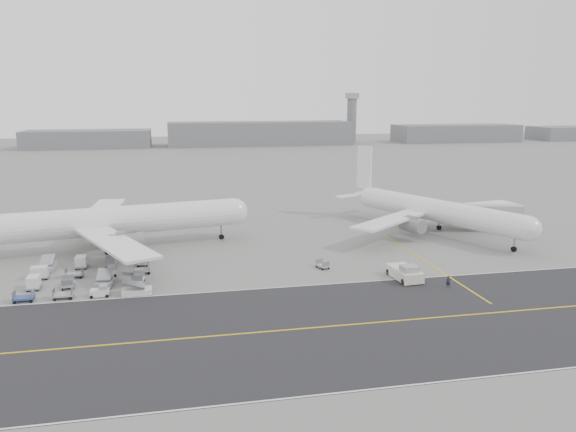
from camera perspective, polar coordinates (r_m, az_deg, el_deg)
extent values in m
plane|color=gray|center=(87.08, -2.71, -6.91)|extent=(700.00, 700.00, 0.00)
cube|color=#29292C|center=(71.58, 3.62, -11.19)|extent=(220.00, 32.00, 0.02)
cube|color=gold|center=(71.57, 3.62, -11.17)|extent=(220.00, 0.30, 0.01)
cube|color=silver|center=(85.90, 0.85, -7.14)|extent=(220.00, 0.25, 0.01)
cube|color=silver|center=(58.02, 7.89, -17.09)|extent=(220.00, 0.25, 0.01)
cube|color=gold|center=(100.38, 14.06, -4.69)|extent=(0.30, 40.00, 0.01)
cylinder|color=slate|center=(364.58, 6.48, 9.60)|extent=(6.00, 6.00, 28.00)
cube|color=#99999E|center=(364.31, 6.54, 12.04)|extent=(7.00, 7.00, 3.50)
cylinder|color=white|center=(110.05, -17.28, -0.46)|extent=(47.30, 13.72, 5.40)
sphere|color=white|center=(114.19, -5.45, 0.47)|extent=(5.29, 5.29, 5.29)
cube|color=white|center=(96.30, -17.20, -2.58)|extent=(15.86, 25.92, 0.45)
cube|color=white|center=(124.02, -18.35, 0.50)|extent=(7.40, 26.16, 0.45)
cylinder|color=slate|center=(101.11, -16.08, -2.63)|extent=(6.25, 4.32, 3.35)
cylinder|color=slate|center=(120.08, -17.08, -0.43)|extent=(6.25, 4.32, 3.35)
cylinder|color=black|center=(114.53, -6.78, -2.10)|extent=(1.09, 0.67, 1.02)
cylinder|color=black|center=(107.95, -17.88, -3.48)|extent=(1.09, 0.67, 1.02)
cylinder|color=black|center=(114.21, -18.12, -2.66)|extent=(1.09, 0.67, 1.02)
cylinder|color=gray|center=(114.20, -6.79, -1.41)|extent=(0.36, 0.36, 2.83)
cylinder|color=white|center=(122.00, 14.90, 0.54)|extent=(21.48, 39.72, 4.75)
sphere|color=white|center=(110.47, 23.24, -1.20)|extent=(4.66, 4.66, 4.66)
cone|color=white|center=(136.39, 7.83, 2.15)|extent=(7.24, 9.14, 4.28)
cube|color=white|center=(135.81, 7.76, 4.91)|extent=(2.34, 4.35, 10.11)
cube|color=white|center=(134.10, 6.32, 2.07)|extent=(7.85, 5.21, 0.25)
cube|color=white|center=(139.79, 8.86, 2.40)|extent=(7.85, 5.21, 0.25)
cube|color=white|center=(113.50, 10.49, -0.40)|extent=(20.97, 18.11, 0.45)
cube|color=white|center=(132.51, 17.98, 0.97)|extent=(23.30, 9.10, 0.45)
cylinder|color=slate|center=(115.27, 12.54, -0.90)|extent=(4.78, 5.82, 2.95)
cylinder|color=slate|center=(128.44, 17.64, 0.12)|extent=(4.78, 5.82, 2.95)
cylinder|color=black|center=(112.71, 21.96, -3.13)|extent=(0.88, 1.14, 1.03)
cylinder|color=black|center=(121.69, 13.39, -1.51)|extent=(0.88, 1.14, 1.03)
cylinder|color=black|center=(126.00, 15.09, -1.15)|extent=(0.88, 1.14, 1.03)
cylinder|color=gray|center=(112.42, 22.01, -2.51)|extent=(0.36, 0.36, 2.50)
cube|color=beige|center=(90.90, 11.75, -5.71)|extent=(3.79, 7.11, 1.56)
cube|color=#99999E|center=(89.23, 12.23, -5.28)|extent=(2.59, 2.38, 1.00)
cylinder|color=gray|center=(94.62, 10.57, -5.20)|extent=(0.37, 2.90, 0.18)
cylinder|color=black|center=(88.13, 11.68, -6.57)|extent=(0.51, 1.03, 1.00)
cylinder|color=black|center=(89.45, 13.34, -6.37)|extent=(0.51, 1.03, 1.00)
cylinder|color=black|center=(92.69, 10.18, -5.59)|extent=(0.51, 1.03, 1.00)
cylinder|color=black|center=(93.93, 11.79, -5.42)|extent=(0.51, 1.03, 1.00)
cylinder|color=gray|center=(129.34, 22.40, -0.66)|extent=(1.56, 1.56, 3.91)
cube|color=#99999E|center=(129.68, 22.34, -1.35)|extent=(3.09, 3.09, 0.68)
cube|color=#B1B1B6|center=(126.69, 19.58, 0.48)|extent=(14.87, 6.26, 2.54)
cube|color=#99999E|center=(124.82, 16.49, 0.52)|extent=(1.90, 3.32, 2.93)
cylinder|color=black|center=(131.04, 22.63, -1.27)|extent=(0.43, 0.64, 0.59)
imported|color=black|center=(88.49, 15.98, -6.44)|extent=(0.78, 0.66, 1.83)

